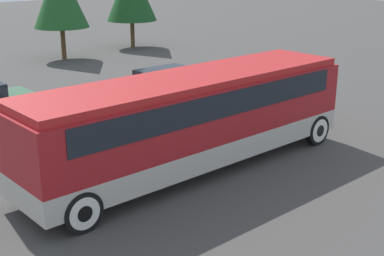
{
  "coord_description": "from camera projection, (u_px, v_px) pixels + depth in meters",
  "views": [
    {
      "loc": [
        -9.92,
        -11.14,
        6.17
      ],
      "look_at": [
        0.0,
        0.0,
        1.29
      ],
      "focal_mm": 50.0,
      "sensor_mm": 36.0,
      "label": 1
    }
  ],
  "objects": [
    {
      "name": "tour_bus",
      "position": [
        194.0,
        113.0,
        15.62
      ],
      "size": [
        10.85,
        2.65,
        2.86
      ],
      "color": "#B7B2A8",
      "rests_on": "ground_plane"
    },
    {
      "name": "parked_car_near",
      "position": [
        89.0,
        110.0,
        19.56
      ],
      "size": [
        4.12,
        1.89,
        1.44
      ],
      "color": "silver",
      "rests_on": "ground_plane"
    },
    {
      "name": "ground_plane",
      "position": [
        192.0,
        169.0,
        16.09
      ],
      "size": [
        120.0,
        120.0,
        0.0
      ],
      "primitive_type": "plane",
      "color": "#423F3D"
    },
    {
      "name": "parked_car_far",
      "position": [
        168.0,
        84.0,
        23.63
      ],
      "size": [
        4.66,
        1.92,
        1.37
      ],
      "color": "maroon",
      "rests_on": "ground_plane"
    }
  ]
}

